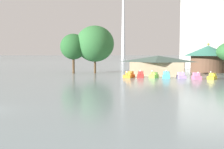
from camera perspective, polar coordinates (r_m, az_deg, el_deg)
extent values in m
cube|color=orange|center=(58.54, 3.55, -0.34)|extent=(2.07, 3.14, 0.64)
cube|color=gold|center=(58.83, 3.68, 0.34)|extent=(1.58, 1.51, 0.71)
cylinder|color=orange|center=(57.41, 3.14, 0.12)|extent=(0.14, 0.14, 0.46)
sphere|color=white|center=(57.38, 3.14, 0.54)|extent=(0.38, 0.38, 0.38)
cube|color=red|center=(59.20, 5.96, -0.29)|extent=(1.65, 2.74, 0.68)
cube|color=#E8423C|center=(59.47, 5.98, 0.39)|extent=(1.27, 1.30, 0.66)
cylinder|color=red|center=(58.11, 5.91, 0.27)|extent=(0.14, 0.14, 0.62)
sphere|color=white|center=(58.08, 5.92, 0.77)|extent=(0.39, 0.39, 0.39)
cube|color=#8CCC3F|center=(58.80, 8.68, -0.35)|extent=(1.87, 2.68, 0.66)
cube|color=#A0E24F|center=(59.04, 8.79, 0.23)|extent=(1.35, 1.34, 0.50)
cylinder|color=#8CCC3F|center=(57.85, 8.33, 0.23)|extent=(0.14, 0.14, 0.66)
sphere|color=white|center=(57.81, 8.34, 0.74)|extent=(0.38, 0.38, 0.38)
cube|color=#4CB7CC|center=(57.88, 11.22, -0.42)|extent=(1.58, 2.46, 0.74)
cube|color=#5DCDE2|center=(58.12, 11.24, 0.30)|extent=(1.31, 1.13, 0.67)
cylinder|color=#4CB7CC|center=(56.86, 11.19, 0.24)|extent=(0.14, 0.14, 0.73)
sphere|color=white|center=(56.83, 11.19, 0.78)|extent=(0.35, 0.35, 0.35)
cube|color=#B299D8|center=(59.07, 14.17, -0.47)|extent=(2.16, 2.96, 0.55)
cube|color=#C8ADF0|center=(59.35, 14.10, 0.15)|extent=(1.54, 1.50, 0.68)
cylinder|color=#B299D8|center=(58.00, 14.44, 0.04)|extent=(0.14, 0.14, 0.66)
sphere|color=white|center=(57.97, 14.45, 0.51)|extent=(0.29, 0.29, 0.29)
cube|color=pink|center=(57.39, 17.16, -0.61)|extent=(1.99, 2.72, 0.67)
cube|color=pink|center=(57.63, 17.09, 0.08)|extent=(1.46, 1.36, 0.67)
cylinder|color=pink|center=(56.40, 17.43, -0.08)|extent=(0.14, 0.14, 0.55)
sphere|color=white|center=(56.37, 17.44, 0.38)|extent=(0.36, 0.36, 0.36)
cube|color=yellow|center=(58.12, 20.06, -0.63)|extent=(2.12, 3.18, 0.65)
cube|color=yellow|center=(58.43, 20.16, -0.01)|extent=(1.46, 1.59, 0.56)
cylinder|color=yellow|center=(56.93, 19.81, -0.02)|extent=(0.14, 0.14, 0.74)
sphere|color=white|center=(56.90, 19.82, 0.50)|extent=(0.29, 0.29, 0.29)
cube|color=tan|center=(65.87, 9.52, 1.22)|extent=(12.21, 7.18, 3.16)
pyramid|color=#42564C|center=(65.79, 9.54, 3.23)|extent=(13.18, 8.26, 1.47)
cylinder|color=brown|center=(79.91, 19.27, 2.06)|extent=(9.15, 9.15, 4.51)
cone|color=#387F6B|center=(79.87, 19.33, 4.69)|extent=(12.94, 12.94, 2.81)
sphere|color=#B7993D|center=(79.90, 19.37, 5.95)|extent=(0.70, 0.70, 0.70)
cylinder|color=brown|center=(71.44, -7.99, 1.66)|extent=(0.59, 0.59, 3.61)
ellipsoid|color=#28602D|center=(71.39, -8.03, 5.75)|extent=(6.66, 6.66, 6.58)
cylinder|color=brown|center=(71.79, -3.54, 1.47)|extent=(0.56, 0.56, 3.00)
ellipsoid|color=#337038|center=(71.74, -3.56, 6.39)|extent=(9.91, 9.91, 9.34)
cube|color=silver|center=(111.79, 21.39, 7.63)|extent=(28.24, 18.34, 24.15)
cube|color=#999993|center=(113.27, 21.57, 13.99)|extent=(28.80, 18.71, 1.00)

